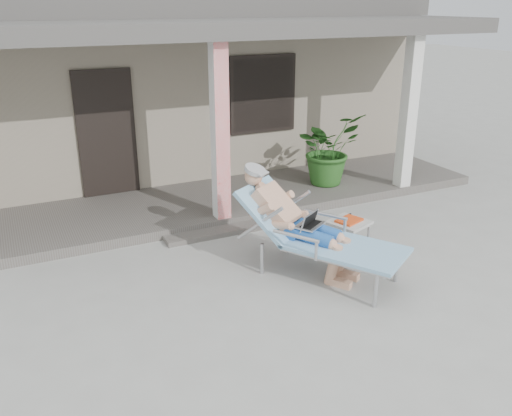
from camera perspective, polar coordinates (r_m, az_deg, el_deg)
ground at (r=6.70m, az=3.50°, el=-8.26°), size 60.00×60.00×0.00m
house at (r=12.04m, az=-11.84°, el=12.90°), size 10.40×5.40×3.30m
porch_deck at (r=9.16m, az=-5.61°, el=0.47°), size 10.00×2.00×0.15m
porch_overhang at (r=8.54m, az=-6.14°, el=17.65°), size 10.00×2.30×2.85m
porch_step at (r=8.17m, az=-2.78°, el=-2.32°), size 2.00×0.30×0.07m
lounger at (r=6.72m, az=5.39°, el=-0.01°), size 1.80×2.21×1.41m
side_table at (r=7.62m, az=9.74°, el=-1.66°), size 0.64×0.64×0.44m
potted_palm at (r=9.84m, az=7.59°, el=6.20°), size 1.32×1.20×1.28m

